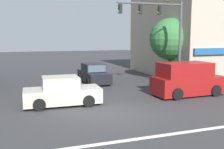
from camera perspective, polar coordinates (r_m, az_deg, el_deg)
ground_plane at (r=13.07m, az=0.44°, el=-8.25°), size 120.00×120.00×0.00m
lane_marking_stripe at (r=10.03m, az=7.47°, el=-13.47°), size 9.00×0.24×0.01m
building_right_corner at (r=28.82m, az=19.49°, el=9.27°), size 11.58×11.54×9.02m
street_tree at (r=22.95m, az=12.59°, el=7.53°), size 3.54×3.54×5.32m
utility_pole_far_right at (r=23.76m, az=12.60°, el=8.04°), size 1.40×0.22×7.19m
traffic_light_mast at (r=18.99m, az=11.27°, el=9.81°), size 4.89×0.38×6.20m
sedan_approaching_near at (r=14.54m, az=-10.79°, el=-3.83°), size 4.15×1.98×1.58m
sedan_parked_curbside at (r=21.38m, az=-4.03°, el=0.08°), size 1.98×4.15×1.58m
van_crossing_leftbound at (r=17.32m, az=16.01°, el=-1.11°), size 4.64×2.11×2.11m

